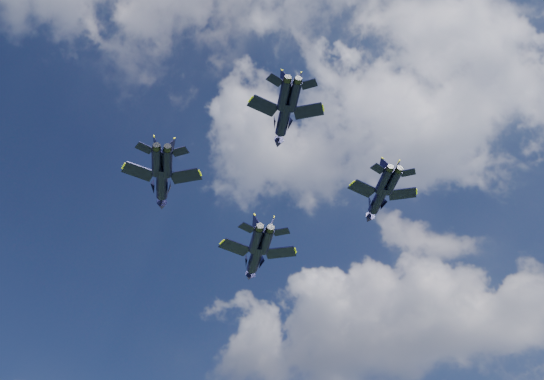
{
  "coord_description": "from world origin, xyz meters",
  "views": [
    {
      "loc": [
        28.42,
        -61.5,
        3.22
      ],
      "look_at": [
        2.77,
        3.82,
        64.41
      ],
      "focal_mm": 40.0,
      "sensor_mm": 36.0,
      "label": 1
    }
  ],
  "objects": [
    {
      "name": "jet_lead",
      "position": [
        -6.6,
        19.52,
        64.08
      ],
      "size": [
        13.24,
        17.05,
        4.22
      ],
      "rotation": [
        0.0,
        0.0,
        0.57
      ],
      "color": "black"
    },
    {
      "name": "jet_left",
      "position": [
        -12.29,
        -3.62,
        64.32
      ],
      "size": [
        11.32,
        15.17,
        3.69
      ],
      "rotation": [
        0.0,
        0.0,
        0.51
      ],
      "color": "black"
    },
    {
      "name": "jet_right",
      "position": [
        17.11,
        13.86,
        65.8
      ],
      "size": [
        10.92,
        14.16,
        3.49
      ],
      "rotation": [
        0.0,
        0.0,
        0.57
      ],
      "color": "black"
    },
    {
      "name": "jet_slot",
      "position": [
        8.91,
        -7.47,
        66.33
      ],
      "size": [
        10.19,
        13.59,
        3.32
      ],
      "rotation": [
        0.0,
        0.0,
        0.53
      ],
      "color": "black"
    }
  ]
}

